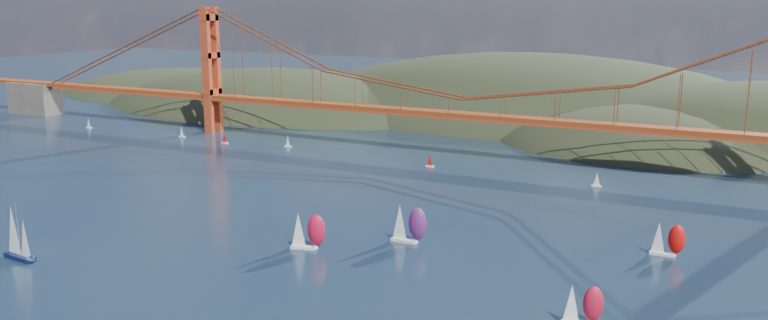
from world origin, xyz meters
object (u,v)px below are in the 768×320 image
at_px(racer_0, 307,231).
at_px(racer_rwb, 408,223).
at_px(racer_3, 667,239).
at_px(racer_1, 582,304).
at_px(sloop_navy, 16,234).

xyz_separation_m(racer_0, racer_rwb, (19.25, 15.40, 0.30)).
height_order(racer_3, racer_rwb, racer_rwb).
relative_size(racer_1, racer_3, 0.98).
height_order(racer_1, racer_3, racer_3).
bearing_deg(racer_0, racer_rwb, 22.15).
bearing_deg(racer_rwb, racer_1, -31.68).
relative_size(racer_3, racer_rwb, 0.84).
xyz_separation_m(sloop_navy, racer_0, (55.04, 36.26, -1.48)).
bearing_deg(sloop_navy, racer_1, 16.00).
bearing_deg(racer_0, sloop_navy, -163.14).
bearing_deg(racer_3, racer_1, -102.31).
height_order(sloop_navy, racer_0, sloop_navy).
height_order(racer_0, racer_1, racer_0).
relative_size(racer_0, racer_rwb, 0.94).
relative_size(racer_0, racer_1, 1.15).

